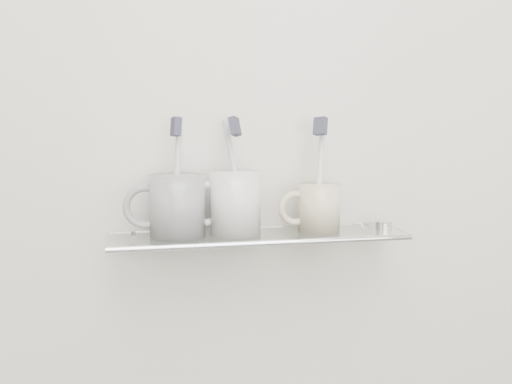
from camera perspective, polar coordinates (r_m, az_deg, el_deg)
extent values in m
plane|color=beige|center=(1.01, -0.35, 4.88)|extent=(2.50, 0.00, 2.50)
cube|color=silver|center=(0.97, 0.34, -4.42)|extent=(0.50, 0.12, 0.01)
cylinder|color=silver|center=(0.92, 1.03, -5.13)|extent=(0.50, 0.01, 0.01)
cylinder|color=silver|center=(1.00, -12.13, -4.87)|extent=(0.02, 0.03, 0.02)
cylinder|color=silver|center=(1.08, 10.89, -3.95)|extent=(0.02, 0.03, 0.02)
cylinder|color=silver|center=(0.95, -7.86, -1.37)|extent=(0.12, 0.12, 0.10)
torus|color=silver|center=(0.95, -11.00, -1.45)|extent=(0.07, 0.01, 0.07)
cylinder|color=silver|center=(0.94, -7.92, 1.62)|extent=(0.03, 0.04, 0.19)
cube|color=#313341|center=(0.94, -8.01, 6.49)|extent=(0.02, 0.03, 0.03)
cylinder|color=white|center=(0.96, -2.09, -1.10)|extent=(0.10, 0.10, 0.11)
torus|color=white|center=(0.95, -5.02, -1.18)|extent=(0.08, 0.01, 0.08)
cylinder|color=#A0A7AB|center=(0.95, -2.11, 1.75)|extent=(0.04, 0.07, 0.18)
cube|color=#313341|center=(0.95, -2.13, 6.57)|extent=(0.03, 0.03, 0.04)
cylinder|color=beige|center=(0.99, 6.33, -1.55)|extent=(0.09, 0.09, 0.08)
torus|color=beige|center=(0.98, 3.97, -1.63)|extent=(0.06, 0.01, 0.06)
cylinder|color=white|center=(0.99, 6.38, 1.90)|extent=(0.04, 0.06, 0.19)
cube|color=#313341|center=(0.98, 6.45, 6.56)|extent=(0.03, 0.03, 0.03)
cylinder|color=silver|center=(1.04, 12.64, -3.19)|extent=(0.03, 0.03, 0.01)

